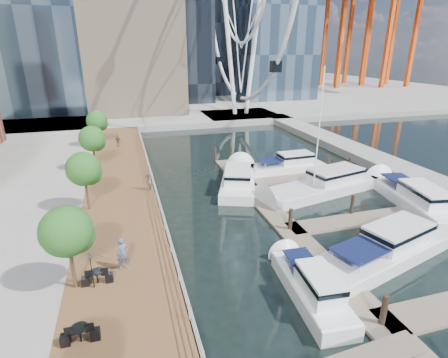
% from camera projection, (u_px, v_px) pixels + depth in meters
% --- Properties ---
extents(ground, '(520.00, 520.00, 0.00)m').
position_uv_depth(ground, '(306.00, 311.00, 18.11)').
color(ground, black).
rests_on(ground, ground).
extents(boardwalk, '(6.00, 60.00, 1.00)m').
position_uv_depth(boardwalk, '(121.00, 206.00, 29.10)').
color(boardwalk, brown).
rests_on(boardwalk, ground).
extents(seawall, '(0.25, 60.00, 1.00)m').
position_uv_depth(seawall, '(158.00, 202.00, 29.88)').
color(seawall, '#595954').
rests_on(seawall, ground).
extents(land_far, '(200.00, 114.00, 1.00)m').
position_uv_depth(land_far, '(147.00, 91.00, 109.80)').
color(land_far, gray).
rests_on(land_far, ground).
extents(breakwater, '(4.00, 60.00, 1.00)m').
position_uv_depth(breakwater, '(375.00, 160.00, 41.17)').
color(breakwater, gray).
rests_on(breakwater, ground).
extents(pier, '(14.00, 12.00, 1.00)m').
position_uv_depth(pier, '(240.00, 116.00, 68.43)').
color(pier, gray).
rests_on(pier, ground).
extents(railing, '(0.10, 60.00, 1.05)m').
position_uv_depth(railing, '(156.00, 191.00, 29.50)').
color(railing, white).
rests_on(railing, boardwalk).
extents(floating_docks, '(16.00, 34.00, 2.60)m').
position_uv_depth(floating_docks, '(334.00, 206.00, 29.01)').
color(floating_docks, '#6D6051').
rests_on(floating_docks, ground).
extents(port_cranes, '(40.00, 52.00, 38.00)m').
position_uv_depth(port_cranes, '(353.00, 26.00, 114.99)').
color(port_cranes, '#D84C14').
rests_on(port_cranes, ground).
extents(street_trees, '(2.60, 42.60, 4.60)m').
position_uv_depth(street_trees, '(83.00, 169.00, 26.26)').
color(street_trees, '#3F2B1C').
rests_on(street_trees, ground).
extents(yacht_foreground, '(12.26, 6.28, 2.15)m').
position_uv_depth(yacht_foreground, '(382.00, 259.00, 22.55)').
color(yacht_foreground, silver).
rests_on(yacht_foreground, ground).
extents(pedestrian_near, '(0.80, 0.62, 1.96)m').
position_uv_depth(pedestrian_near, '(123.00, 254.00, 19.58)').
color(pedestrian_near, '#4F5169').
rests_on(pedestrian_near, boardwalk).
extents(pedestrian_mid, '(0.65, 0.82, 1.61)m').
position_uv_depth(pedestrian_mid, '(148.00, 182.00, 30.71)').
color(pedestrian_mid, '#816559').
rests_on(pedestrian_mid, boardwalk).
extents(pedestrian_far, '(0.87, 0.37, 1.47)m').
position_uv_depth(pedestrian_far, '(118.00, 141.00, 44.81)').
color(pedestrian_far, '#363944').
rests_on(pedestrian_far, boardwalk).
extents(moored_yachts, '(19.11, 34.71, 11.50)m').
position_uv_depth(moored_yachts, '(328.00, 200.00, 31.49)').
color(moored_yachts, silver).
rests_on(moored_yachts, ground).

